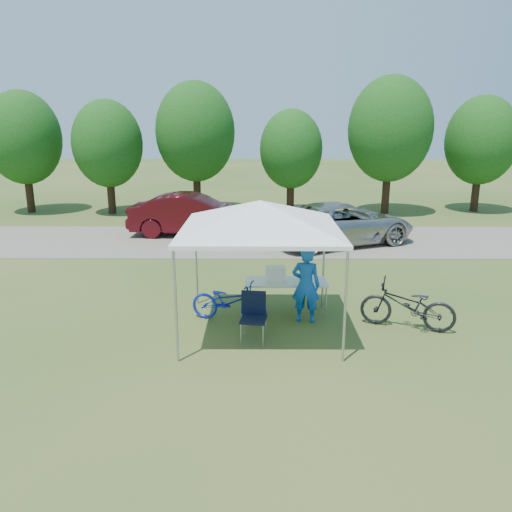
{
  "coord_description": "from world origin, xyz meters",
  "views": [
    {
      "loc": [
        -0.04,
        -9.78,
        4.22
      ],
      "look_at": [
        -0.09,
        2.0,
        1.05
      ],
      "focal_mm": 35.0,
      "sensor_mm": 36.0,
      "label": 1
    }
  ],
  "objects_px": {
    "bike_dark": "(408,305)",
    "minivan": "(341,223)",
    "folding_table": "(286,283)",
    "folding_chair": "(254,312)",
    "cyclist": "(306,285)",
    "cooler": "(275,274)",
    "sedan": "(193,214)",
    "bike_blue": "(229,302)"
  },
  "relations": [
    {
      "from": "cooler",
      "to": "bike_dark",
      "type": "height_order",
      "value": "cooler"
    },
    {
      "from": "folding_table",
      "to": "bike_dark",
      "type": "relative_size",
      "value": 0.95
    },
    {
      "from": "cooler",
      "to": "minivan",
      "type": "relative_size",
      "value": 0.09
    },
    {
      "from": "folding_table",
      "to": "cooler",
      "type": "relative_size",
      "value": 4.03
    },
    {
      "from": "folding_chair",
      "to": "bike_dark",
      "type": "height_order",
      "value": "bike_dark"
    },
    {
      "from": "sedan",
      "to": "cyclist",
      "type": "bearing_deg",
      "value": -154.98
    },
    {
      "from": "folding_chair",
      "to": "minivan",
      "type": "xyz_separation_m",
      "value": [
        3.04,
        8.1,
        0.18
      ]
    },
    {
      "from": "folding_table",
      "to": "bike_dark",
      "type": "height_order",
      "value": "bike_dark"
    },
    {
      "from": "bike_dark",
      "to": "minivan",
      "type": "bearing_deg",
      "value": -159.12
    },
    {
      "from": "bike_blue",
      "to": "minivan",
      "type": "distance_m",
      "value": 8.05
    },
    {
      "from": "cooler",
      "to": "cyclist",
      "type": "bearing_deg",
      "value": -40.06
    },
    {
      "from": "bike_blue",
      "to": "sedan",
      "type": "distance_m",
      "value": 8.79
    },
    {
      "from": "bike_dark",
      "to": "minivan",
      "type": "relative_size",
      "value": 0.37
    },
    {
      "from": "folding_chair",
      "to": "sedan",
      "type": "relative_size",
      "value": 0.2
    },
    {
      "from": "folding_chair",
      "to": "cyclist",
      "type": "relative_size",
      "value": 0.58
    },
    {
      "from": "sedan",
      "to": "bike_dark",
      "type": "bearing_deg",
      "value": -145.13
    },
    {
      "from": "cooler",
      "to": "bike_dark",
      "type": "bearing_deg",
      "value": -18.18
    },
    {
      "from": "cooler",
      "to": "minivan",
      "type": "height_order",
      "value": "minivan"
    },
    {
      "from": "folding_chair",
      "to": "bike_dark",
      "type": "relative_size",
      "value": 0.5
    },
    {
      "from": "cooler",
      "to": "bike_dark",
      "type": "distance_m",
      "value": 2.91
    },
    {
      "from": "folding_table",
      "to": "bike_dark",
      "type": "distance_m",
      "value": 2.67
    },
    {
      "from": "bike_blue",
      "to": "bike_dark",
      "type": "xyz_separation_m",
      "value": [
        3.76,
        -0.37,
        0.06
      ]
    },
    {
      "from": "folding_chair",
      "to": "cooler",
      "type": "relative_size",
      "value": 2.11
    },
    {
      "from": "folding_chair",
      "to": "bike_dark",
      "type": "bearing_deg",
      "value": 17.31
    },
    {
      "from": "bike_blue",
      "to": "cyclist",
      "type": "bearing_deg",
      "value": -72.37
    },
    {
      "from": "folding_table",
      "to": "folding_chair",
      "type": "bearing_deg",
      "value": -116.65
    },
    {
      "from": "sedan",
      "to": "folding_table",
      "type": "bearing_deg",
      "value": -156.07
    },
    {
      "from": "cyclist",
      "to": "sedan",
      "type": "bearing_deg",
      "value": -56.65
    },
    {
      "from": "folding_chair",
      "to": "bike_dark",
      "type": "xyz_separation_m",
      "value": [
        3.22,
        0.53,
        -0.06
      ]
    },
    {
      "from": "cooler",
      "to": "cyclist",
      "type": "height_order",
      "value": "cyclist"
    },
    {
      "from": "cooler",
      "to": "folding_table",
      "type": "bearing_deg",
      "value": 0.0
    },
    {
      "from": "folding_chair",
      "to": "sedan",
      "type": "xyz_separation_m",
      "value": [
        -2.4,
        9.48,
        0.23
      ]
    },
    {
      "from": "cyclist",
      "to": "bike_blue",
      "type": "xyz_separation_m",
      "value": [
        -1.66,
        0.01,
        -0.38
      ]
    },
    {
      "from": "folding_chair",
      "to": "bike_blue",
      "type": "xyz_separation_m",
      "value": [
        -0.54,
        0.9,
        -0.12
      ]
    },
    {
      "from": "cyclist",
      "to": "cooler",
      "type": "bearing_deg",
      "value": -28.98
    },
    {
      "from": "cyclist",
      "to": "bike_dark",
      "type": "bearing_deg",
      "value": -178.76
    },
    {
      "from": "folding_chair",
      "to": "minivan",
      "type": "distance_m",
      "value": 8.66
    },
    {
      "from": "folding_chair",
      "to": "minivan",
      "type": "height_order",
      "value": "minivan"
    },
    {
      "from": "bike_blue",
      "to": "bike_dark",
      "type": "bearing_deg",
      "value": -77.79
    },
    {
      "from": "folding_table",
      "to": "folding_chair",
      "type": "distance_m",
      "value": 1.61
    },
    {
      "from": "bike_dark",
      "to": "sedan",
      "type": "distance_m",
      "value": 10.57
    },
    {
      "from": "folding_table",
      "to": "cyclist",
      "type": "bearing_deg",
      "value": -53.43
    }
  ]
}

